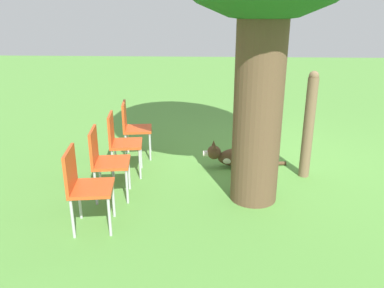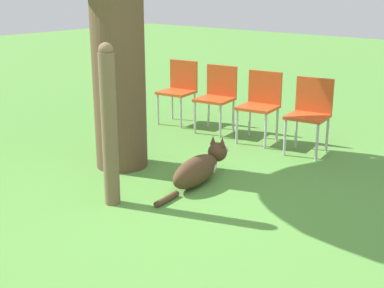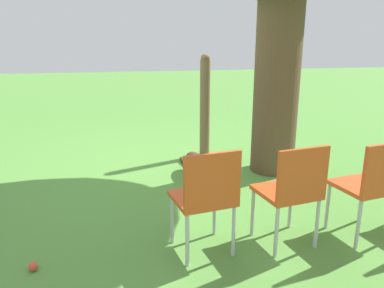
% 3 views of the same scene
% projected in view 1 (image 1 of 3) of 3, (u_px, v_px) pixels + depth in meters
% --- Properties ---
extents(ground_plane, '(30.00, 30.00, 0.00)m').
position_uv_depth(ground_plane, '(268.00, 171.00, 5.36)').
color(ground_plane, '#56933D').
extents(dog, '(1.24, 0.33, 0.40)m').
position_uv_depth(dog, '(237.00, 157.00, 5.46)').
color(dog, '#513823').
rests_on(dog, ground_plane).
extents(fence_post, '(0.14, 0.14, 1.45)m').
position_uv_depth(fence_post, '(309.00, 125.00, 4.96)').
color(fence_post, brown).
rests_on(fence_post, ground_plane).
extents(red_chair_0, '(0.48, 0.50, 0.87)m').
position_uv_depth(red_chair_0, '(132.00, 125.00, 5.73)').
color(red_chair_0, '#D14C1E').
rests_on(red_chair_0, ground_plane).
extents(red_chair_1, '(0.48, 0.50, 0.87)m').
position_uv_depth(red_chair_1, '(120.00, 139.00, 5.08)').
color(red_chair_1, '#D14C1E').
rests_on(red_chair_1, ground_plane).
extents(red_chair_2, '(0.48, 0.50, 0.87)m').
position_uv_depth(red_chair_2, '(105.00, 158.00, 4.43)').
color(red_chair_2, '#D14C1E').
rests_on(red_chair_2, ground_plane).
extents(red_chair_3, '(0.48, 0.50, 0.87)m').
position_uv_depth(red_chair_3, '(83.00, 183.00, 3.78)').
color(red_chair_3, '#D14C1E').
rests_on(red_chair_3, ground_plane).
extents(tennis_ball, '(0.07, 0.07, 0.07)m').
position_uv_depth(tennis_ball, '(150.00, 130.00, 7.11)').
color(tennis_ball, '#E54C33').
rests_on(tennis_ball, ground_plane).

